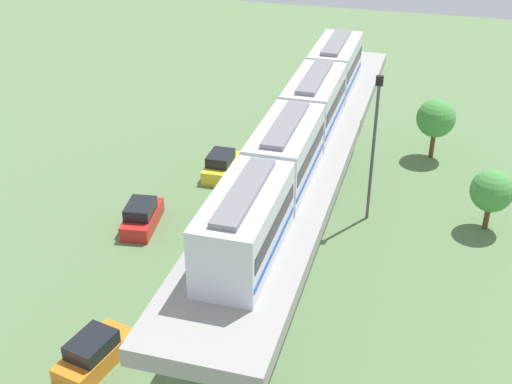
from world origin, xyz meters
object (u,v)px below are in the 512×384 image
Objects in this scene: parked_car_yellow at (221,165)px; train at (301,126)px; tree_mid_lot at (492,191)px; signal_post at (374,143)px; parked_car_orange at (94,353)px; parked_car_red at (142,216)px; tree_near_viaduct at (436,118)px.

train is at bearing 128.97° from parked_car_yellow.
signal_post is at bearing 6.08° from tree_mid_lot.
parked_car_orange is at bearing 90.31° from parked_car_yellow.
train reaches higher than parked_car_yellow.
parked_car_red is 1.07× the size of tree_mid_lot.
tree_mid_lot reaches higher than parked_car_red.
train is at bearing 67.30° from tree_near_viaduct.
tree_near_viaduct is 1.15× the size of tree_mid_lot.
tree_mid_lot is (-18.79, 2.45, 2.01)m from parked_car_yellow.
train reaches higher than signal_post.
parked_car_red is (2.60, 8.32, 0.00)m from parked_car_yellow.
parked_car_yellow is 20.62m from parked_car_orange.
parked_car_yellow is 0.89× the size of tree_near_viaduct.
signal_post is (-3.40, -6.13, -3.34)m from train.
parked_car_red is (3.07, -12.29, 0.00)m from parked_car_orange.
parked_car_orange is 1.08× the size of tree_mid_lot.
parked_car_yellow is at bearing -115.53° from parked_car_red.
tree_near_viaduct is at bearing -146.43° from parked_car_red.
tree_mid_lot is at bearing 171.55° from parked_car_yellow.
signal_post reaches higher than parked_car_orange.
signal_post is at bearing 71.29° from tree_near_viaduct.
parked_car_yellow is 12.64m from signal_post.
tree_mid_lot is at bearing -123.51° from parked_car_orange.
parked_car_yellow is 8.72m from parked_car_red.
parked_car_yellow and parked_car_orange have the same top height.
parked_car_orange is 0.45× the size of signal_post.
tree_mid_lot is (-21.38, -5.86, 2.01)m from parked_car_red.
parked_car_yellow is 19.05m from tree_mid_lot.
train reaches higher than tree_near_viaduct.
tree_near_viaduct is 0.48× the size of signal_post.
train is 7.77m from signal_post.
train is at bearing 32.43° from tree_mid_lot.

